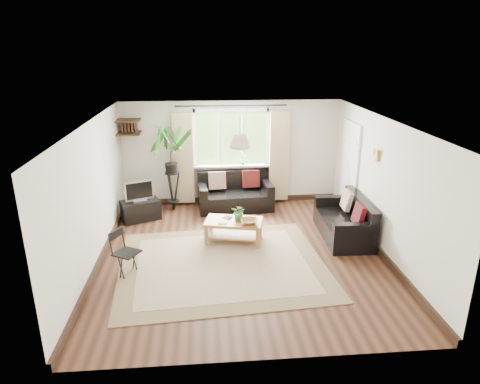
{
  "coord_description": "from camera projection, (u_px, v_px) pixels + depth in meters",
  "views": [
    {
      "loc": [
        -0.63,
        -6.9,
        3.59
      ],
      "look_at": [
        0.0,
        0.4,
        1.05
      ],
      "focal_mm": 32.0,
      "sensor_mm": 36.0,
      "label": 1
    }
  ],
  "objects": [
    {
      "name": "tv_stand",
      "position": [
        141.0,
        210.0,
        9.18
      ],
      "size": [
        0.9,
        0.72,
        0.43
      ],
      "primitive_type": "cube",
      "rotation": [
        0.0,
        0.0,
        0.39
      ],
      "color": "black",
      "rests_on": "floor"
    },
    {
      "name": "wall_left",
      "position": [
        93.0,
        196.0,
        7.13
      ],
      "size": [
        0.02,
        5.5,
        2.4
      ],
      "primitive_type": "cube",
      "color": "beige",
      "rests_on": "floor"
    },
    {
      "name": "bowl",
      "position": [
        249.0,
        221.0,
        7.93
      ],
      "size": [
        0.33,
        0.33,
        0.08
      ],
      "primitive_type": "imported",
      "rotation": [
        0.0,
        0.0,
        -0.03
      ],
      "color": "olive",
      "rests_on": "coffee_table"
    },
    {
      "name": "palm_stand",
      "position": [
        172.0,
        169.0,
        9.47
      ],
      "size": [
        0.91,
        0.91,
        1.93
      ],
      "primitive_type": null,
      "rotation": [
        0.0,
        0.0,
        -0.25
      ],
      "color": "black",
      "rests_on": "floor"
    },
    {
      "name": "tv",
      "position": [
        139.0,
        190.0,
        9.04
      ],
      "size": [
        0.64,
        0.42,
        0.47
      ],
      "primitive_type": null,
      "rotation": [
        0.0,
        0.0,
        0.39
      ],
      "color": "#A5A5AA",
      "rests_on": "tv_stand"
    },
    {
      "name": "floor",
      "position": [
        242.0,
        254.0,
        7.72
      ],
      "size": [
        5.5,
        5.5,
        0.0
      ],
      "primitive_type": "plane",
      "color": "black",
      "rests_on": "ground"
    },
    {
      "name": "folding_chair",
      "position": [
        127.0,
        254.0,
        6.92
      ],
      "size": [
        0.54,
        0.54,
        0.76
      ],
      "primitive_type": null,
      "rotation": [
        0.0,
        0.0,
        1.05
      ],
      "color": "black",
      "rests_on": "floor"
    },
    {
      "name": "book_a",
      "position": [
        219.0,
        221.0,
        8.02
      ],
      "size": [
        0.2,
        0.25,
        0.02
      ],
      "primitive_type": "imported",
      "rotation": [
        0.0,
        0.0,
        -0.15
      ],
      "color": "white",
      "rests_on": "coffee_table"
    },
    {
      "name": "sofa_back",
      "position": [
        235.0,
        192.0,
        9.74
      ],
      "size": [
        1.72,
        0.96,
        0.78
      ],
      "primitive_type": null,
      "rotation": [
        0.0,
        0.0,
        0.08
      ],
      "color": "black",
      "rests_on": "floor"
    },
    {
      "name": "wall_right",
      "position": [
        383.0,
        187.0,
        7.53
      ],
      "size": [
        0.02,
        5.5,
        2.4
      ],
      "primitive_type": "cube",
      "color": "beige",
      "rests_on": "floor"
    },
    {
      "name": "coffee_table",
      "position": [
        234.0,
        231.0,
        8.15
      ],
      "size": [
        1.17,
        0.8,
        0.44
      ],
      "primitive_type": null,
      "rotation": [
        0.0,
        0.0,
        -0.22
      ],
      "color": "olive",
      "rests_on": "floor"
    },
    {
      "name": "ceiling",
      "position": [
        242.0,
        122.0,
        6.94
      ],
      "size": [
        5.5,
        5.5,
        0.0
      ],
      "primitive_type": "plane",
      "rotation": [
        3.14,
        0.0,
        0.0
      ],
      "color": "white",
      "rests_on": "floor"
    },
    {
      "name": "sofa_right",
      "position": [
        344.0,
        219.0,
        8.3
      ],
      "size": [
        1.64,
        0.85,
        0.76
      ],
      "primitive_type": null,
      "rotation": [
        0.0,
        0.0,
        -1.6
      ],
      "color": "black",
      "rests_on": "floor"
    },
    {
      "name": "pendant_lamp",
      "position": [
        240.0,
        138.0,
        7.43
      ],
      "size": [
        0.36,
        0.36,
        0.54
      ],
      "primitive_type": null,
      "color": "beige",
      "rests_on": "ceiling"
    },
    {
      "name": "door",
      "position": [
        349.0,
        171.0,
        9.19
      ],
      "size": [
        0.06,
        0.96,
        2.06
      ],
      "primitive_type": "cube",
      "color": "silver",
      "rests_on": "wall_right"
    },
    {
      "name": "wall_sconce",
      "position": [
        376.0,
        154.0,
        7.63
      ],
      "size": [
        0.12,
        0.12,
        0.28
      ],
      "primitive_type": null,
      "color": "beige",
      "rests_on": "wall_right"
    },
    {
      "name": "wall_front",
      "position": [
        264.0,
        272.0,
        4.74
      ],
      "size": [
        5.0,
        0.02,
        2.4
      ],
      "primitive_type": "cube",
      "color": "beige",
      "rests_on": "floor"
    },
    {
      "name": "sill_plant",
      "position": [
        243.0,
        160.0,
        9.87
      ],
      "size": [
        0.14,
        0.1,
        0.27
      ],
      "primitive_type": "imported",
      "color": "#2D6023",
      "rests_on": "window"
    },
    {
      "name": "book_b",
      "position": [
        224.0,
        217.0,
        8.21
      ],
      "size": [
        0.24,
        0.25,
        0.02
      ],
      "primitive_type": "imported",
      "rotation": [
        0.0,
        0.0,
        -0.6
      ],
      "color": "#512E20",
      "rests_on": "coffee_table"
    },
    {
      "name": "rug",
      "position": [
        223.0,
        264.0,
        7.35
      ],
      "size": [
        3.7,
        3.25,
        0.02
      ],
      "primitive_type": "cube",
      "rotation": [
        0.0,
        0.0,
        0.08
      ],
      "color": "beige",
      "rests_on": "floor"
    },
    {
      "name": "table_plant",
      "position": [
        239.0,
        212.0,
        8.06
      ],
      "size": [
        0.36,
        0.34,
        0.31
      ],
      "primitive_type": "imported",
      "rotation": [
        0.0,
        0.0,
        -0.45
      ],
      "color": "#336B2A",
      "rests_on": "coffee_table"
    },
    {
      "name": "window",
      "position": [
        231.0,
        138.0,
        9.77
      ],
      "size": [
        2.5,
        0.16,
        2.16
      ],
      "primitive_type": null,
      "color": "white",
      "rests_on": "wall_back"
    },
    {
      "name": "wall_back",
      "position": [
        231.0,
        153.0,
        9.92
      ],
      "size": [
        5.0,
        0.02,
        2.4
      ],
      "primitive_type": "cube",
      "color": "beige",
      "rests_on": "floor"
    },
    {
      "name": "corner_shelf",
      "position": [
        129.0,
        127.0,
        9.27
      ],
      "size": [
        0.5,
        0.5,
        0.34
      ],
      "primitive_type": null,
      "color": "black",
      "rests_on": "wall_back"
    }
  ]
}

